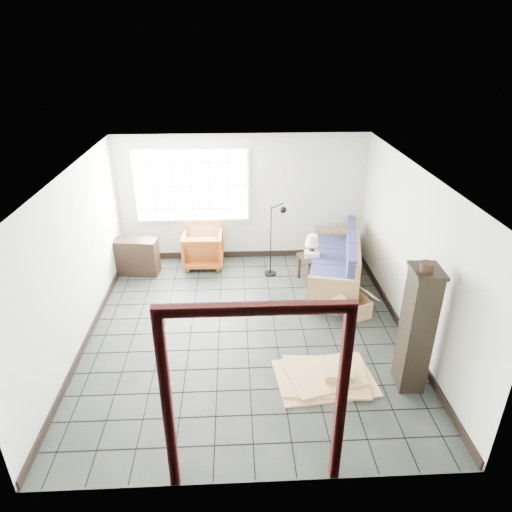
{
  "coord_description": "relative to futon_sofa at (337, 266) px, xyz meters",
  "views": [
    {
      "loc": [
        -0.16,
        -6.05,
        4.31
      ],
      "look_at": [
        0.16,
        0.3,
        1.2
      ],
      "focal_mm": 32.0,
      "sensor_mm": 36.0,
      "label": 1
    }
  ],
  "objects": [
    {
      "name": "ground",
      "position": [
        -1.76,
        -1.49,
        -0.36
      ],
      "size": [
        5.5,
        5.5,
        0.0
      ],
      "primitive_type": "plane",
      "color": "black",
      "rests_on": "ground"
    },
    {
      "name": "room_shell",
      "position": [
        -1.76,
        -1.46,
        1.32
      ],
      "size": [
        5.02,
        5.52,
        2.61
      ],
      "color": "silver",
      "rests_on": "ground"
    },
    {
      "name": "window_panel",
      "position": [
        -2.76,
        1.21,
        1.24
      ],
      "size": [
        2.32,
        0.08,
        1.52
      ],
      "color": "silver",
      "rests_on": "ground"
    },
    {
      "name": "doorway_trim",
      "position": [
        -1.76,
        -4.19,
        1.02
      ],
      "size": [
        1.8,
        0.08,
        2.2
      ],
      "color": "#330B0C",
      "rests_on": "ground"
    },
    {
      "name": "futon_sofa",
      "position": [
        0.0,
        0.0,
        0.0
      ],
      "size": [
        1.33,
        2.39,
        1.0
      ],
      "rotation": [
        0.0,
        0.0,
        -0.23
      ],
      "color": "olive",
      "rests_on": "ground"
    },
    {
      "name": "armchair",
      "position": [
        -2.57,
        0.91,
        0.04
      ],
      "size": [
        0.8,
        0.75,
        0.8
      ],
      "primitive_type": "imported",
      "rotation": [
        0.0,
        0.0,
        3.11
      ],
      "color": "#944815",
      "rests_on": "ground"
    },
    {
      "name": "side_table",
      "position": [
        -0.45,
        0.12,
        0.07
      ],
      "size": [
        0.61,
        0.61,
        0.53
      ],
      "rotation": [
        0.0,
        0.0,
        0.33
      ],
      "color": "black",
      "rests_on": "ground"
    },
    {
      "name": "table_lamp",
      "position": [
        -0.48,
        0.16,
        0.45
      ],
      "size": [
        0.35,
        0.35,
        0.41
      ],
      "rotation": [
        0.0,
        0.0,
        -0.38
      ],
      "color": "black",
      "rests_on": "side_table"
    },
    {
      "name": "projector",
      "position": [
        -0.49,
        0.1,
        0.21
      ],
      "size": [
        0.29,
        0.24,
        0.1
      ],
      "rotation": [
        0.0,
        0.0,
        -0.09
      ],
      "color": "silver",
      "rests_on": "side_table"
    },
    {
      "name": "floor_lamp",
      "position": [
        -1.13,
        0.37,
        0.45
      ],
      "size": [
        0.4,
        0.28,
        1.51
      ],
      "rotation": [
        0.0,
        0.0,
        -0.04
      ],
      "color": "black",
      "rests_on": "ground"
    },
    {
      "name": "console_shelf",
      "position": [
        -3.91,
        0.61,
        -0.0
      ],
      "size": [
        0.97,
        0.48,
        0.72
      ],
      "rotation": [
        0.0,
        0.0,
        -0.13
      ],
      "color": "black",
      "rests_on": "ground"
    },
    {
      "name": "tall_shelf",
      "position": [
        0.39,
        -2.8,
        0.53
      ],
      "size": [
        0.4,
        0.5,
        1.76
      ],
      "rotation": [
        0.0,
        0.0,
        -0.06
      ],
      "color": "black",
      "rests_on": "ground"
    },
    {
      "name": "pot",
      "position": [
        0.34,
        -2.87,
        1.46
      ],
      "size": [
        0.17,
        0.17,
        0.13
      ],
      "rotation": [
        0.0,
        0.0,
        0.04
      ],
      "color": "black",
      "rests_on": "tall_shelf"
    },
    {
      "name": "open_box",
      "position": [
        0.07,
        -1.14,
        -0.21
      ],
      "size": [
        0.82,
        0.59,
        0.42
      ],
      "rotation": [
        0.0,
        0.0,
        0.36
      ],
      "color": "#A98751",
      "rests_on": "ground"
    },
    {
      "name": "cardboard_pile",
      "position": [
        -0.7,
        -2.68,
        -0.31
      ],
      "size": [
        1.42,
        1.07,
        0.19
      ],
      "rotation": [
        0.0,
        0.0,
        0.05
      ],
      "color": "#A98751",
      "rests_on": "ground"
    }
  ]
}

